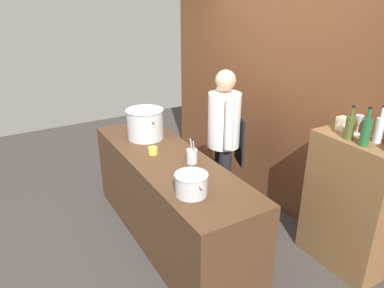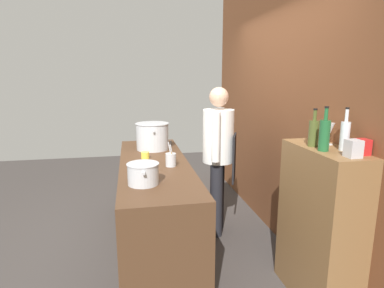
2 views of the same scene
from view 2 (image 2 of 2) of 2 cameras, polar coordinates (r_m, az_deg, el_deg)
name	(u,v)px [view 2 (image 2 of 2)]	position (r m, az deg, el deg)	size (l,w,h in m)	color
ground_plane	(156,241)	(3.69, -6.41, -16.84)	(8.00, 8.00, 0.00)	#383330
brick_back_panel	(283,102)	(3.62, 15.86, 7.22)	(4.40, 0.10, 3.00)	brown
prep_counter	(155,203)	(3.49, -6.59, -10.36)	(2.33, 0.70, 0.90)	#472D1C
bar_cabinet	(319,226)	(2.76, 21.69, -13.44)	(0.76, 0.32, 1.25)	brown
chef	(218,151)	(3.55, 4.73, -1.19)	(0.50, 0.40, 1.66)	black
stockpot_large	(152,136)	(3.90, -7.06, 1.38)	(0.46, 0.40, 0.32)	#B7BABF
stockpot_small	(143,174)	(2.67, -8.70, -5.26)	(0.33, 0.27, 0.18)	#B7BABF
utensil_crock	(171,159)	(3.16, -3.79, -2.74)	(0.10, 0.10, 0.26)	#B7BABF
butter_jar	(145,155)	(3.50, -8.34, -1.98)	(0.09, 0.09, 0.07)	yellow
wine_bottle_olive	(314,132)	(2.56, 20.86, 1.93)	(0.07, 0.07, 0.29)	#475123
wine_bottle_clear	(345,135)	(2.51, 25.59, 1.47)	(0.07, 0.07, 0.31)	silver
wine_bottle_green	(324,134)	(2.43, 22.53, 1.59)	(0.07, 0.07, 0.32)	#1E592D
wine_glass_tall	(330,130)	(2.67, 23.36, 2.32)	(0.07, 0.07, 0.17)	silver
spice_tin_silver	(353,149)	(2.33, 26.82, -0.74)	(0.09, 0.09, 0.12)	#B2B2B7
spice_tin_red	(362,147)	(2.43, 28.06, -0.46)	(0.08, 0.08, 0.11)	red
spice_tin_cream	(317,134)	(2.78, 21.31, 1.64)	(0.09, 0.09, 0.12)	beige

